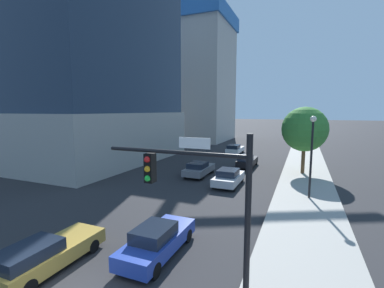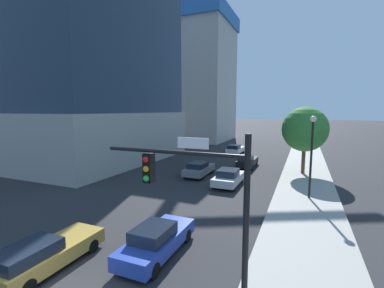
{
  "view_description": "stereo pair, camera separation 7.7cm",
  "coord_description": "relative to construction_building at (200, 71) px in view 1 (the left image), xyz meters",
  "views": [
    {
      "loc": [
        7.49,
        -5.95,
        6.55
      ],
      "look_at": [
        -1.68,
        15.94,
        3.56
      ],
      "focal_mm": 25.0,
      "sensor_mm": 36.0,
      "label": 1
    },
    {
      "loc": [
        7.56,
        -5.92,
        6.55
      ],
      "look_at": [
        -1.68,
        15.94,
        3.56
      ],
      "focal_mm": 25.0,
      "sensor_mm": 36.0,
      "label": 2
    }
  ],
  "objects": [
    {
      "name": "traffic_light_pole",
      "position": [
        18.3,
        -47.72,
        -11.04
      ],
      "size": [
        5.28,
        0.48,
        5.7
      ],
      "color": "black",
      "rests_on": "sidewalk"
    },
    {
      "name": "construction_building",
      "position": [
        0.0,
        0.0,
        0.0
      ],
      "size": [
        23.05,
        15.79,
        33.92
      ],
      "color": "#B2AFA8",
      "rests_on": "ground"
    },
    {
      "name": "street_lamp",
      "position": [
        22.05,
        -34.84,
        -10.95
      ],
      "size": [
        0.44,
        0.44,
        6.02
      ],
      "color": "black",
      "rests_on": "sidewalk"
    },
    {
      "name": "car_gray",
      "position": [
        11.92,
        -31.25,
        -14.3
      ],
      "size": [
        1.92,
        4.54,
        1.43
      ],
      "color": "slate",
      "rests_on": "ground"
    },
    {
      "name": "car_white",
      "position": [
        11.92,
        -16.17,
        -14.3
      ],
      "size": [
        1.92,
        4.57,
        1.44
      ],
      "color": "silver",
      "rests_on": "ground"
    },
    {
      "name": "car_blue",
      "position": [
        15.57,
        -45.82,
        -14.3
      ],
      "size": [
        1.73,
        4.67,
        1.47
      ],
      "color": "#233D9E",
      "rests_on": "ground"
    },
    {
      "name": "car_silver",
      "position": [
        15.57,
        -33.51,
        -14.28
      ],
      "size": [
        1.93,
        4.33,
        1.48
      ],
      "color": "#B7B7BC",
      "rests_on": "ground"
    },
    {
      "name": "street_tree",
      "position": [
        21.54,
        -26.61,
        -10.36
      ],
      "size": [
        4.49,
        4.49,
        6.77
      ],
      "color": "brown",
      "rests_on": "sidewalk"
    },
    {
      "name": "car_gold",
      "position": [
        11.92,
        -48.57,
        -14.33
      ],
      "size": [
        1.75,
        4.65,
        1.38
      ],
      "color": "#AD8938",
      "rests_on": "ground"
    },
    {
      "name": "sidewalk",
      "position": [
        21.84,
        -29.82,
        -14.95
      ],
      "size": [
        4.56,
        120.0,
        0.15
      ],
      "primitive_type": "cube",
      "color": "#9E9B93",
      "rests_on": "ground"
    },
    {
      "name": "car_black",
      "position": [
        15.57,
        -25.34,
        -14.28
      ],
      "size": [
        1.74,
        4.71,
        1.5
      ],
      "color": "black",
      "rests_on": "ground"
    }
  ]
}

